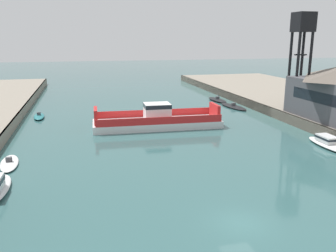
{
  "coord_description": "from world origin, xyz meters",
  "views": [
    {
      "loc": [
        -10.88,
        -21.61,
        13.31
      ],
      "look_at": [
        0.0,
        22.61,
        2.0
      ],
      "focal_mm": 37.73,
      "sensor_mm": 36.0,
      "label": 1
    }
  ],
  "objects_px": {
    "moored_boat_mid_right": "(329,143)",
    "crane_tower": "(302,37)",
    "moored_boat_far_left": "(39,116)",
    "moored_boat_near_left": "(233,106)",
    "moored_boat_far_right": "(9,163)",
    "moored_boat_mid_left": "(217,100)",
    "chain_ferry": "(157,120)"
  },
  "relations": [
    {
      "from": "chain_ferry",
      "to": "moored_boat_far_left",
      "type": "height_order",
      "value": "chain_ferry"
    },
    {
      "from": "moored_boat_mid_right",
      "to": "moored_boat_far_left",
      "type": "bearing_deg",
      "value": 144.67
    },
    {
      "from": "moored_boat_far_right",
      "to": "moored_boat_far_left",
      "type": "bearing_deg",
      "value": 88.38
    },
    {
      "from": "chain_ferry",
      "to": "moored_boat_mid_right",
      "type": "height_order",
      "value": "chain_ferry"
    },
    {
      "from": "crane_tower",
      "to": "moored_boat_mid_left",
      "type": "bearing_deg",
      "value": 106.42
    },
    {
      "from": "moored_boat_far_left",
      "to": "moored_boat_far_right",
      "type": "bearing_deg",
      "value": -91.62
    },
    {
      "from": "moored_boat_near_left",
      "to": "moored_boat_far_right",
      "type": "relative_size",
      "value": 1.43
    },
    {
      "from": "moored_boat_far_right",
      "to": "crane_tower",
      "type": "relative_size",
      "value": 0.38
    },
    {
      "from": "chain_ferry",
      "to": "moored_boat_mid_left",
      "type": "xyz_separation_m",
      "value": [
        17.69,
        19.69,
        -0.84
      ]
    },
    {
      "from": "moored_boat_far_left",
      "to": "moored_boat_far_right",
      "type": "relative_size",
      "value": 0.94
    },
    {
      "from": "moored_boat_mid_right",
      "to": "chain_ferry",
      "type": "bearing_deg",
      "value": 141.13
    },
    {
      "from": "chain_ferry",
      "to": "moored_boat_mid_left",
      "type": "height_order",
      "value": "chain_ferry"
    },
    {
      "from": "moored_boat_mid_left",
      "to": "moored_boat_mid_right",
      "type": "height_order",
      "value": "moored_boat_mid_right"
    },
    {
      "from": "moored_boat_near_left",
      "to": "moored_boat_far_left",
      "type": "height_order",
      "value": "moored_boat_far_left"
    },
    {
      "from": "moored_boat_far_left",
      "to": "crane_tower",
      "type": "height_order",
      "value": "crane_tower"
    },
    {
      "from": "moored_boat_near_left",
      "to": "moored_boat_far_right",
      "type": "distance_m",
      "value": 44.47
    },
    {
      "from": "moored_boat_mid_left",
      "to": "moored_boat_mid_right",
      "type": "xyz_separation_m",
      "value": [
        1.18,
        -34.9,
        0.22
      ]
    },
    {
      "from": "chain_ferry",
      "to": "crane_tower",
      "type": "bearing_deg",
      "value": -1.27
    },
    {
      "from": "moored_boat_near_left",
      "to": "moored_boat_far_left",
      "type": "relative_size",
      "value": 1.53
    },
    {
      "from": "chain_ferry",
      "to": "moored_boat_mid_right",
      "type": "bearing_deg",
      "value": -38.87
    },
    {
      "from": "moored_boat_near_left",
      "to": "crane_tower",
      "type": "relative_size",
      "value": 0.55
    },
    {
      "from": "moored_boat_near_left",
      "to": "moored_boat_far_right",
      "type": "height_order",
      "value": "moored_boat_near_left"
    },
    {
      "from": "moored_boat_mid_right",
      "to": "moored_boat_far_right",
      "type": "bearing_deg",
      "value": 176.0
    },
    {
      "from": "chain_ferry",
      "to": "moored_boat_far_left",
      "type": "distance_m",
      "value": 21.63
    },
    {
      "from": "crane_tower",
      "to": "moored_boat_far_left",
      "type": "bearing_deg",
      "value": 164.39
    },
    {
      "from": "crane_tower",
      "to": "moored_boat_far_right",
      "type": "bearing_deg",
      "value": -164.29
    },
    {
      "from": "moored_boat_far_left",
      "to": "crane_tower",
      "type": "bearing_deg",
      "value": -15.61
    },
    {
      "from": "moored_boat_mid_right",
      "to": "crane_tower",
      "type": "height_order",
      "value": "crane_tower"
    },
    {
      "from": "moored_boat_far_left",
      "to": "moored_boat_near_left",
      "type": "bearing_deg",
      "value": 1.06
    },
    {
      "from": "moored_boat_far_right",
      "to": "crane_tower",
      "type": "xyz_separation_m",
      "value": [
        42.78,
        12.03,
        13.4
      ]
    },
    {
      "from": "moored_boat_near_left",
      "to": "moored_boat_far_right",
      "type": "xyz_separation_m",
      "value": [
        -37.14,
        -24.47,
        -0.04
      ]
    },
    {
      "from": "moored_boat_mid_right",
      "to": "moored_boat_far_right",
      "type": "distance_m",
      "value": 38.09
    }
  ]
}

